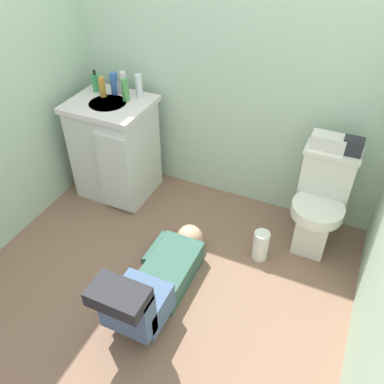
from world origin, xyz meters
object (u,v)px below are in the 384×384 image
object	(u,v)px
person_plumber	(155,282)
vanity_cabinet	(115,148)
tissue_box	(329,142)
toiletry_bag	(353,146)
bottle_green	(125,90)
soap_dispenser	(96,82)
bottle_blue	(114,83)
toilet	(320,203)
faucet	(119,88)
bottle_clear	(139,86)
bottle_amber	(102,87)
bottle_white	(123,83)
paper_towel_roll	(261,245)

from	to	relation	value
person_plumber	vanity_cabinet	bearing A→B (deg)	132.96
person_plumber	tissue_box	world-z (taller)	tissue_box
toiletry_bag	bottle_green	bearing A→B (deg)	-177.57
soap_dispenser	bottle_blue	world-z (taller)	same
vanity_cabinet	bottle_blue	size ratio (longest dim) A/B	4.93
vanity_cabinet	toilet	bearing A→B (deg)	2.04
faucet	bottle_clear	distance (m)	0.18
bottle_clear	soap_dispenser	bearing A→B (deg)	-173.74
tissue_box	soap_dispenser	size ratio (longest dim) A/B	1.33
bottle_amber	bottle_clear	distance (m)	0.28
tissue_box	bottle_green	xyz separation A→B (m)	(-1.48, -0.07, 0.10)
tissue_box	bottle_clear	bearing A→B (deg)	179.30
toilet	tissue_box	size ratio (longest dim) A/B	3.41
faucet	soap_dispenser	world-z (taller)	soap_dispenser
vanity_cabinet	toiletry_bag	xyz separation A→B (m)	(1.73, 0.15, 0.39)
soap_dispenser	bottle_white	bearing A→B (deg)	10.08
bottle_white	bottle_green	distance (m)	0.11
toiletry_bag	soap_dispenser	distance (m)	1.92
vanity_cabinet	tissue_box	bearing A→B (deg)	5.37
vanity_cabinet	bottle_clear	xyz separation A→B (m)	(0.17, 0.17, 0.49)
bottle_green	bottle_clear	xyz separation A→B (m)	(0.07, 0.09, 0.01)
vanity_cabinet	person_plumber	bearing A→B (deg)	-47.04
bottle_green	faucet	bearing A→B (deg)	147.69
bottle_clear	bottle_green	bearing A→B (deg)	-127.49
vanity_cabinet	bottle_amber	bearing A→B (deg)	144.53
bottle_white	vanity_cabinet	bearing A→B (deg)	-100.67
person_plumber	bottle_clear	world-z (taller)	bottle_clear
toiletry_bag	bottle_amber	world-z (taller)	bottle_amber
tissue_box	bottle_blue	xyz separation A→B (m)	(-1.61, -0.01, 0.10)
soap_dispenser	bottle_clear	size ratio (longest dim) A/B	0.93
toilet	person_plumber	size ratio (longest dim) A/B	0.70
bottle_clear	paper_towel_roll	bearing A→B (deg)	-20.29
bottle_clear	person_plumber	bearing A→B (deg)	-57.98
person_plumber	bottle_green	xyz separation A→B (m)	(-0.72, 0.97, 0.73)
toilet	vanity_cabinet	world-z (taller)	vanity_cabinet
toilet	paper_towel_roll	distance (m)	0.50
person_plumber	soap_dispenser	bearing A→B (deg)	135.18
tissue_box	bottle_blue	world-z (taller)	bottle_blue
person_plumber	bottle_amber	world-z (taller)	bottle_amber
faucet	person_plumber	xyz separation A→B (m)	(0.83, -1.03, -0.69)
bottle_clear	toiletry_bag	bearing A→B (deg)	-0.63
toilet	faucet	bearing A→B (deg)	176.90
person_plumber	tissue_box	bearing A→B (deg)	54.02
person_plumber	soap_dispenser	xyz separation A→B (m)	(-1.02, 1.01, 0.71)
toilet	bottle_green	xyz separation A→B (m)	(-1.52, 0.02, 0.53)
faucet	paper_towel_roll	distance (m)	1.58
toilet	bottle_clear	distance (m)	1.56
vanity_cabinet	bottle_amber	size ratio (longest dim) A/B	5.50
bottle_blue	bottle_clear	world-z (taller)	bottle_clear
faucet	bottle_amber	size ratio (longest dim) A/B	0.67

